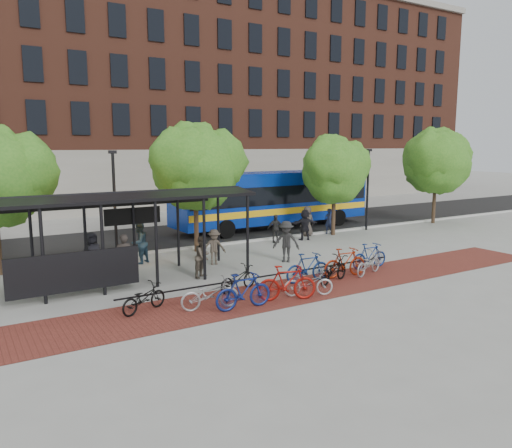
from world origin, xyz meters
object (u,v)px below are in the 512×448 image
bus (273,196)px  bike_11 (369,256)px  pedestrian_2 (139,243)px  bike_4 (238,278)px  bike_8 (333,270)px  bike_6 (308,283)px  tree_c (335,167)px  pedestrian_0 (92,254)px  bus_shelter (115,207)px  bike_10 (368,263)px  pedestrian_1 (124,257)px  pedestrian_8 (203,257)px  lamp_post_left (115,202)px  bike_0 (144,298)px  bike_5 (287,283)px  pedestrian_7 (329,221)px  bike_2 (210,294)px  pedestrian_5 (305,225)px  pedestrian_6 (307,221)px  pedestrian_9 (286,242)px  bike_3 (243,291)px  pedestrian_4 (275,229)px  bike_7 (308,267)px  bike_9 (345,263)px  pedestrian_3 (214,247)px  tree_d (437,158)px  tree_b (196,163)px  lamp_post_right (368,187)px

bus → bike_11: (-2.25, -11.13, -1.53)m
bike_11 → pedestrian_2: bearing=56.3°
bike_4 → bike_8: bike_8 is taller
bus → bike_6: size_ratio=7.53×
tree_c → bike_6: 13.22m
pedestrian_0 → bus_shelter: bearing=-79.5°
bike_10 → pedestrian_1: pedestrian_1 is taller
bus_shelter → pedestrian_8: bearing=-17.6°
pedestrian_2 → bike_8: bearing=96.8°
lamp_post_left → bike_0: bearing=-99.9°
tree_c → bike_6: (-8.86, -9.13, -3.58)m
bike_5 → pedestrian_8: size_ratio=1.21×
bike_4 → pedestrian_7: size_ratio=1.15×
bike_2 → pedestrian_0: bearing=28.5°
bike_0 → bike_11: bearing=-109.8°
pedestrian_5 → pedestrian_6: size_ratio=0.99×
bike_0 → bike_5: bike_5 is taller
bike_11 → pedestrian_9: bearing=42.6°
lamp_post_left → bike_3: size_ratio=2.52×
bus_shelter → bus: 14.59m
bus → pedestrian_8: bearing=-137.9°
bike_4 → pedestrian_4: pedestrian_4 is taller
bike_11 → bike_7: bearing=98.5°
pedestrian_8 → pedestrian_2: bearing=77.5°
bike_6 → bike_0: bearing=99.0°
lamp_post_left → bus: (11.23, 3.61, -0.65)m
lamp_post_left → bike_4: (2.37, -7.52, -2.28)m
lamp_post_left → pedestrian_0: size_ratio=2.80×
pedestrian_2 → pedestrian_9: 6.72m
bike_9 → pedestrian_3: bearing=41.8°
bike_9 → pedestrian_8: pedestrian_8 is taller
bike_3 → bike_2: bearing=61.3°
bike_10 → pedestrian_0: bearing=41.1°
tree_d → pedestrian_6: 11.26m
pedestrian_7 → bus_shelter: bearing=23.8°
bike_2 → bike_8: size_ratio=1.00×
bike_6 → bike_10: bearing=-52.3°
tree_d → pedestrian_5: size_ratio=3.73×
lamp_post_left → bike_6: lamp_post_left is taller
tree_b → bike_6: size_ratio=3.58×
tree_c → pedestrian_6: tree_c is taller
pedestrian_4 → pedestrian_7: pedestrian_4 is taller
pedestrian_8 → bike_4: bearing=-117.1°
lamp_post_right → pedestrian_6: 4.93m
bike_5 → bike_9: size_ratio=1.02×
bus_shelter → pedestrian_2: bearing=56.2°
bike_0 → bike_5: (4.66, -1.41, 0.17)m
tree_c → pedestrian_3: bearing=-162.1°
bike_10 → bike_11: size_ratio=1.00×
bus_shelter → pedestrian_7: (14.20, 4.28, -2.22)m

